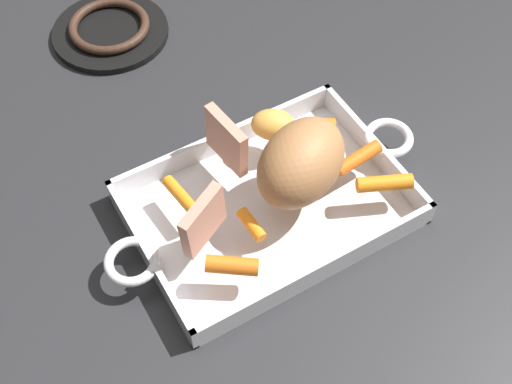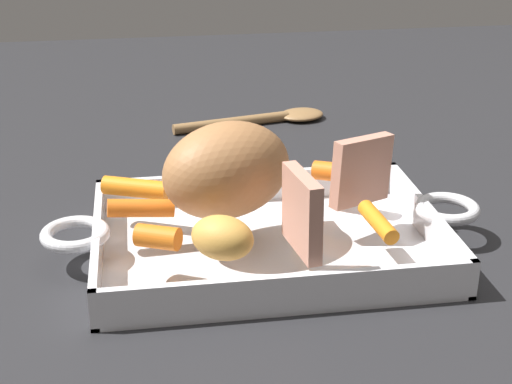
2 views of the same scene
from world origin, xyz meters
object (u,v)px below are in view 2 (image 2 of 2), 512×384
baby_carrot_northeast (158,237)px  serving_spoon (271,118)px  roasting_dish (267,241)px  pork_roast (227,170)px  baby_carrot_long (305,192)px  roast_slice_thick (362,171)px  potato_golden_small (222,238)px  baby_carrot_short (341,172)px  baby_carrot_southwest (141,208)px  roast_slice_outer (302,213)px  baby_carrot_center_right (378,222)px  baby_carrot_southeast (135,188)px

baby_carrot_northeast → serving_spoon: baby_carrot_northeast is taller
baby_carrot_northeast → roasting_dish: bearing=-154.7°
pork_roast → serving_spoon: 0.42m
baby_carrot_long → roast_slice_thick: bearing=161.9°
potato_golden_small → serving_spoon: potato_golden_small is taller
roasting_dish → baby_carrot_short: size_ratio=7.28×
roast_slice_thick → baby_carrot_long: (0.06, -0.02, -0.03)m
baby_carrot_southwest → serving_spoon: (-0.20, -0.39, -0.04)m
roasting_dish → serving_spoon: (-0.07, -0.41, -0.00)m
pork_roast → roast_slice_thick: bearing=-177.2°
baby_carrot_northeast → roast_slice_outer: bearing=170.2°
potato_golden_small → serving_spoon: size_ratio=0.25×
roast_slice_outer → potato_golden_small: 0.08m
baby_carrot_center_right → potato_golden_small: 0.16m
baby_carrot_southeast → baby_carrot_center_right: bearing=153.6°
baby_carrot_long → baby_carrot_northeast: baby_carrot_northeast is taller
pork_roast → serving_spoon: (-0.11, -0.40, -0.08)m
roasting_dish → roast_slice_thick: (-0.10, -0.02, 0.06)m
roasting_dish → roast_slice_thick: bearing=-170.4°
serving_spoon → baby_carrot_short: bearing=-98.5°
baby_carrot_short → serving_spoon: baby_carrot_short is taller
roast_slice_outer → baby_carrot_short: size_ratio=1.20×
baby_carrot_southeast → pork_roast: bearing=147.9°
roast_slice_thick → potato_golden_small: roast_slice_thick is taller
serving_spoon → baby_carrot_southeast: bearing=-133.4°
baby_carrot_northeast → baby_carrot_southwest: (0.01, -0.07, -0.00)m
roast_slice_thick → baby_carrot_center_right: roast_slice_thick is taller
pork_roast → baby_carrot_northeast: size_ratio=3.31×
baby_carrot_southwest → roasting_dish: bearing=172.3°
pork_roast → baby_carrot_southeast: 0.12m
baby_carrot_southwest → baby_carrot_short: bearing=-165.5°
roast_slice_outer → baby_carrot_southeast: 0.21m
roast_slice_thick → baby_carrot_short: roast_slice_thick is taller
roast_slice_thick → potato_golden_small: 0.19m
pork_roast → baby_carrot_southeast: bearing=-32.1°
roasting_dish → baby_carrot_long: baby_carrot_long is taller
roasting_dish → serving_spoon: roasting_dish is taller
pork_roast → baby_carrot_northeast: 0.10m
potato_golden_small → serving_spoon: 0.51m
roast_slice_outer → serving_spoon: 0.49m
roast_slice_outer → baby_carrot_northeast: roast_slice_outer is taller
baby_carrot_southeast → baby_carrot_center_right: (-0.23, 0.12, -0.00)m
baby_carrot_long → baby_carrot_northeast: bearing=29.1°
roasting_dish → baby_carrot_southwest: 0.13m
baby_carrot_southeast → baby_carrot_southwest: baby_carrot_southwest is taller
baby_carrot_southeast → serving_spoon: baby_carrot_southeast is taller
roast_slice_thick → serving_spoon: 0.40m
roast_slice_outer → baby_carrot_southwest: (0.15, -0.09, -0.03)m
baby_carrot_northeast → pork_roast: bearing=-139.1°
roasting_dish → baby_carrot_southwest: baby_carrot_southwest is taller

